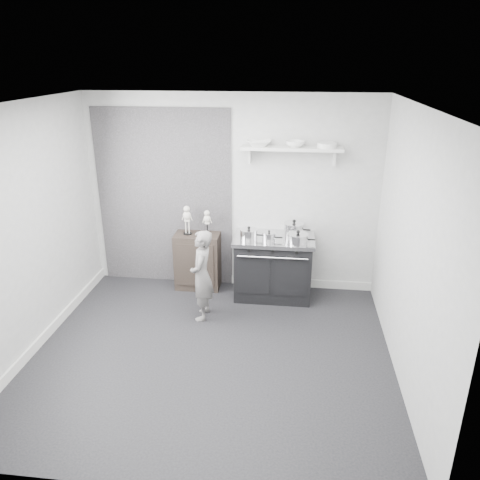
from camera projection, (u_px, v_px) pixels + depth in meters
name	position (u px, v px, depth m)	size (l,w,h in m)	color
ground	(211.00, 354.00, 5.25)	(4.00, 4.00, 0.00)	black
room_shell	(201.00, 211.00, 4.80)	(4.02, 3.62, 2.71)	#AAAAA8
wall_shelf	(292.00, 149.00, 5.98)	(1.30, 0.26, 0.24)	silver
stove	(273.00, 267.00, 6.39)	(1.08, 0.67, 0.86)	black
side_cabinet	(198.00, 261.00, 6.64)	(0.62, 0.36, 0.81)	black
child	(202.00, 275.00, 5.79)	(0.43, 0.28, 1.17)	slate
pot_front_left	(249.00, 234.00, 6.16)	(0.32, 0.24, 0.18)	silver
pot_back_right	(294.00, 229.00, 6.30)	(0.36, 0.27, 0.22)	silver
pot_front_right	(298.00, 238.00, 6.01)	(0.36, 0.27, 0.18)	silver
pot_front_center	(269.00, 237.00, 6.10)	(0.26, 0.18, 0.15)	silver
skeleton_full	(187.00, 218.00, 6.42)	(0.13, 0.08, 0.47)	beige
skeleton_torso	(207.00, 221.00, 6.40)	(0.11, 0.07, 0.41)	beige
bowl_large	(259.00, 143.00, 5.99)	(0.32, 0.32, 0.08)	white
bowl_small	(295.00, 144.00, 5.94)	(0.24, 0.24, 0.07)	white
plate_stack	(327.00, 145.00, 5.90)	(0.25, 0.25, 0.06)	white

